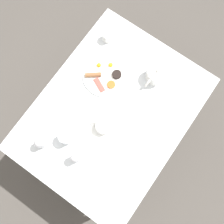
{
  "coord_description": "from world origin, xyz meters",
  "views": [
    {
      "loc": [
        0.18,
        -0.25,
        2.23
      ],
      "look_at": [
        0.0,
        0.0,
        0.76
      ],
      "focal_mm": 42.0,
      "sensor_mm": 36.0,
      "label": 1
    }
  ],
  "objects_px": {
    "salt_grinder": "(40,143)",
    "knife_by_plate": "(137,120)",
    "breakfast_plate": "(105,75)",
    "fork_by_plate": "(67,103)",
    "spoon_for_tea": "(177,108)",
    "water_glass_tall": "(66,137)",
    "pepper_grinder": "(76,158)",
    "teacup_with_saucer_left": "(103,127)",
    "creamer_jug": "(108,36)",
    "napkin_folded": "(128,165)",
    "teapot_near": "(156,75)",
    "fork_spare": "(93,193)"
  },
  "relations": [
    {
      "from": "breakfast_plate",
      "to": "fork_by_plate",
      "type": "height_order",
      "value": "breakfast_plate"
    },
    {
      "from": "teacup_with_saucer_left",
      "to": "water_glass_tall",
      "type": "relative_size",
      "value": 1.5
    },
    {
      "from": "pepper_grinder",
      "to": "salt_grinder",
      "type": "height_order",
      "value": "same"
    },
    {
      "from": "salt_grinder",
      "to": "teacup_with_saucer_left",
      "type": "bearing_deg",
      "value": 50.62
    },
    {
      "from": "teapot_near",
      "to": "spoon_for_tea",
      "type": "height_order",
      "value": "teapot_near"
    },
    {
      "from": "creamer_jug",
      "to": "napkin_folded",
      "type": "distance_m",
      "value": 0.77
    },
    {
      "from": "water_glass_tall",
      "to": "napkin_folded",
      "type": "xyz_separation_m",
      "value": [
        0.36,
        0.08,
        -0.05
      ]
    },
    {
      "from": "fork_by_plate",
      "to": "pepper_grinder",
      "type": "bearing_deg",
      "value": -43.03
    },
    {
      "from": "teacup_with_saucer_left",
      "to": "knife_by_plate",
      "type": "xyz_separation_m",
      "value": [
        0.13,
        0.15,
        -0.02
      ]
    },
    {
      "from": "creamer_jug",
      "to": "knife_by_plate",
      "type": "xyz_separation_m",
      "value": [
        0.43,
        -0.31,
        -0.03
      ]
    },
    {
      "from": "breakfast_plate",
      "to": "teapot_near",
      "type": "bearing_deg",
      "value": 32.99
    },
    {
      "from": "breakfast_plate",
      "to": "pepper_grinder",
      "type": "distance_m",
      "value": 0.51
    },
    {
      "from": "breakfast_plate",
      "to": "fork_spare",
      "type": "xyz_separation_m",
      "value": [
        0.34,
        -0.59,
        -0.01
      ]
    },
    {
      "from": "teapot_near",
      "to": "fork_by_plate",
      "type": "xyz_separation_m",
      "value": [
        -0.33,
        -0.43,
        -0.05
      ]
    },
    {
      "from": "pepper_grinder",
      "to": "salt_grinder",
      "type": "distance_m",
      "value": 0.21
    },
    {
      "from": "fork_spare",
      "to": "water_glass_tall",
      "type": "bearing_deg",
      "value": 151.48
    },
    {
      "from": "salt_grinder",
      "to": "spoon_for_tea",
      "type": "bearing_deg",
      "value": 50.47
    },
    {
      "from": "spoon_for_tea",
      "to": "fork_by_plate",
      "type": "bearing_deg",
      "value": -147.33
    },
    {
      "from": "creamer_jug",
      "to": "fork_spare",
      "type": "xyz_separation_m",
      "value": [
        0.46,
        -0.79,
        -0.03
      ]
    },
    {
      "from": "breakfast_plate",
      "to": "creamer_jug",
      "type": "bearing_deg",
      "value": 121.47
    },
    {
      "from": "creamer_jug",
      "to": "napkin_folded",
      "type": "relative_size",
      "value": 0.41
    },
    {
      "from": "salt_grinder",
      "to": "pepper_grinder",
      "type": "bearing_deg",
      "value": 13.2
    },
    {
      "from": "breakfast_plate",
      "to": "salt_grinder",
      "type": "height_order",
      "value": "salt_grinder"
    },
    {
      "from": "breakfast_plate",
      "to": "napkin_folded",
      "type": "bearing_deg",
      "value": -40.73
    },
    {
      "from": "water_glass_tall",
      "to": "pepper_grinder",
      "type": "xyz_separation_m",
      "value": [
        0.11,
        -0.06,
        0.01
      ]
    },
    {
      "from": "teapot_near",
      "to": "creamer_jug",
      "type": "distance_m",
      "value": 0.38
    },
    {
      "from": "napkin_folded",
      "to": "teacup_with_saucer_left",
      "type": "bearing_deg",
      "value": 158.54
    },
    {
      "from": "teacup_with_saucer_left",
      "to": "knife_by_plate",
      "type": "relative_size",
      "value": 0.79
    },
    {
      "from": "pepper_grinder",
      "to": "fork_by_plate",
      "type": "height_order",
      "value": "pepper_grinder"
    },
    {
      "from": "breakfast_plate",
      "to": "pepper_grinder",
      "type": "bearing_deg",
      "value": -72.41
    },
    {
      "from": "fork_by_plate",
      "to": "knife_by_plate",
      "type": "distance_m",
      "value": 0.42
    },
    {
      "from": "teacup_with_saucer_left",
      "to": "creamer_jug",
      "type": "relative_size",
      "value": 1.73
    },
    {
      "from": "water_glass_tall",
      "to": "creamer_jug",
      "type": "xyz_separation_m",
      "value": [
        -0.17,
        0.63,
        -0.02
      ]
    },
    {
      "from": "breakfast_plate",
      "to": "teapot_near",
      "type": "distance_m",
      "value": 0.3
    },
    {
      "from": "teacup_with_saucer_left",
      "to": "creamer_jug",
      "type": "distance_m",
      "value": 0.55
    },
    {
      "from": "teacup_with_saucer_left",
      "to": "fork_by_plate",
      "type": "relative_size",
      "value": 0.85
    },
    {
      "from": "salt_grinder",
      "to": "knife_by_plate",
      "type": "xyz_separation_m",
      "value": [
        0.36,
        0.42,
        -0.06
      ]
    },
    {
      "from": "breakfast_plate",
      "to": "salt_grinder",
      "type": "xyz_separation_m",
      "value": [
        -0.05,
        -0.53,
        0.05
      ]
    },
    {
      "from": "fork_by_plate",
      "to": "creamer_jug",
      "type": "bearing_deg",
      "value": 95.18
    },
    {
      "from": "spoon_for_tea",
      "to": "salt_grinder",
      "type": "bearing_deg",
      "value": -129.53
    },
    {
      "from": "water_glass_tall",
      "to": "spoon_for_tea",
      "type": "height_order",
      "value": "water_glass_tall"
    },
    {
      "from": "water_glass_tall",
      "to": "fork_spare",
      "type": "distance_m",
      "value": 0.34
    },
    {
      "from": "spoon_for_tea",
      "to": "fork_spare",
      "type": "xyz_separation_m",
      "value": [
        -0.12,
        -0.66,
        0.0
      ]
    },
    {
      "from": "knife_by_plate",
      "to": "teacup_with_saucer_left",
      "type": "bearing_deg",
      "value": -131.98
    },
    {
      "from": "water_glass_tall",
      "to": "fork_spare",
      "type": "height_order",
      "value": "water_glass_tall"
    },
    {
      "from": "salt_grinder",
      "to": "knife_by_plate",
      "type": "height_order",
      "value": "salt_grinder"
    },
    {
      "from": "napkin_folded",
      "to": "spoon_for_tea",
      "type": "distance_m",
      "value": 0.43
    },
    {
      "from": "creamer_jug",
      "to": "napkin_folded",
      "type": "xyz_separation_m",
      "value": [
        0.53,
        -0.55,
        -0.03
      ]
    },
    {
      "from": "water_glass_tall",
      "to": "pepper_grinder",
      "type": "relative_size",
      "value": 0.87
    },
    {
      "from": "breakfast_plate",
      "to": "teapot_near",
      "type": "xyz_separation_m",
      "value": [
        0.25,
        0.16,
        0.04
      ]
    }
  ]
}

